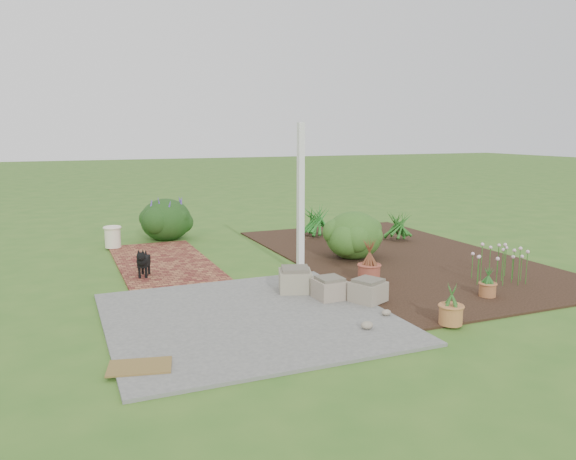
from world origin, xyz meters
name	(u,v)px	position (x,y,z in m)	size (l,w,h in m)	color
ground	(286,277)	(0.00, 0.00, 0.00)	(80.00, 80.00, 0.00)	#376620
concrete_patio	(248,317)	(-1.25, -1.75, 0.02)	(3.50, 3.50, 0.04)	#5B5B58
brick_path	(163,262)	(-1.70, 1.75, 0.02)	(1.60, 3.50, 0.04)	#5D231D
garden_bed	(398,257)	(2.50, 0.50, 0.01)	(4.00, 7.00, 0.03)	black
veranda_post	(301,200)	(0.30, 0.10, 1.25)	(0.10, 0.10, 2.50)	white
stone_trough_near	(368,292)	(0.48, -1.80, 0.18)	(0.41, 0.41, 0.27)	gray
stone_trough_mid	(295,281)	(-0.25, -0.96, 0.19)	(0.46, 0.46, 0.31)	gray
stone_trough_far	(330,289)	(0.05, -1.48, 0.17)	(0.40, 0.40, 0.27)	#7B6B5D
coir_doormat	(140,367)	(-2.76, -2.84, 0.05)	(0.62, 0.40, 0.02)	brown
black_dog	(143,261)	(-2.19, 0.73, 0.30)	(0.27, 0.50, 0.44)	black
cream_ceramic_urn	(113,237)	(-2.41, 3.33, 0.25)	(0.31, 0.31, 0.42)	#EFE1C4
evergreen_shrub	(354,234)	(1.64, 0.68, 0.48)	(1.05, 1.05, 0.90)	#0E3B0E
agapanthus_clump_back	(398,223)	(3.36, 1.81, 0.41)	(0.85, 0.85, 0.77)	#0B3E12
agapanthus_clump_front	(316,217)	(1.96, 2.98, 0.45)	(0.94, 0.94, 0.84)	#114417
pink_flower_patch	(496,261)	(2.90, -1.63, 0.35)	(1.01, 1.01, 0.64)	#113D0F
terracotta_pot_bronze	(369,273)	(1.04, -0.90, 0.17)	(0.34, 0.34, 0.28)	brown
terracotta_pot_small_left	(488,290)	(2.20, -2.23, 0.13)	(0.23, 0.23, 0.19)	#9E5F35
terracotta_pot_small_right	(451,315)	(0.95, -2.98, 0.15)	(0.28, 0.28, 0.24)	#B06C3B
purple_flowering_bush	(166,219)	(-1.22, 3.96, 0.47)	(1.10, 1.10, 0.93)	black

